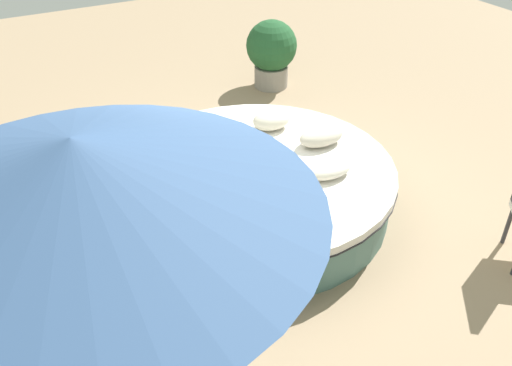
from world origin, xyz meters
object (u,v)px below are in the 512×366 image
Objects in this scene: throw_pillow_0 at (300,197)px; planter at (271,51)px; round_bed at (256,187)px; patio_umbrella at (80,182)px; throw_pillow_1 at (329,169)px; side_table at (58,146)px; throw_pillow_2 at (321,136)px; throw_pillow_3 at (271,120)px.

throw_pillow_0 is 0.43× the size of planter.
round_bed is 3.39m from patio_umbrella.
round_bed is 2.78× the size of planter.
round_bed is at bearing -133.15° from patio_umbrella.
throw_pillow_1 is at bearing -147.37° from patio_umbrella.
throw_pillow_0 is 0.59m from throw_pillow_1.
patio_umbrella reaches higher than planter.
throw_pillow_0 is at bearing 121.82° from side_table.
throw_pillow_2 is at bearing -117.60° from throw_pillow_1.
patio_umbrella reaches higher than throw_pillow_0.
round_bed is at bearing -42.96° from throw_pillow_1.
side_table is at bearing -48.64° from round_bed.
throw_pillow_2 is 0.50× the size of planter.
throw_pillow_2 is 0.62m from throw_pillow_3.
throw_pillow_1 is (-0.52, 0.49, 0.33)m from round_bed.
throw_pillow_2 is at bearing -176.97° from round_bed.
throw_pillow_3 reaches higher than throw_pillow_1.
planter is (-1.65, -3.36, -0.07)m from throw_pillow_0.
side_table is at bearing -29.78° from throw_pillow_3.
throw_pillow_1 is at bearing 132.66° from side_table.
throw_pillow_1 is at bearing -150.21° from throw_pillow_0.
throw_pillow_1 is 3.28m from planter.
patio_umbrella reaches higher than side_table.
planter reaches higher than throw_pillow_3.
throw_pillow_3 is at bearing -130.97° from round_bed.
planter reaches higher than throw_pillow_0.
throw_pillow_3 is 3.92m from patio_umbrella.
round_bed reaches higher than side_table.
throw_pillow_0 is 0.18× the size of patio_umbrella.
throw_pillow_2 is (-0.28, -0.53, 0.02)m from throw_pillow_1.
throw_pillow_1 is at bearing 62.40° from throw_pillow_2.
throw_pillow_1 is 0.97× the size of throw_pillow_2.
planter is (-1.15, -3.07, -0.05)m from throw_pillow_1.
planter is at bearing -166.47° from side_table.
planter is at bearing -122.86° from round_bed.
throw_pillow_0 is at bearing 63.78° from planter.
side_table is (1.60, -2.58, -0.37)m from throw_pillow_0.
throw_pillow_3 is 0.83× the size of side_table.
throw_pillow_2 is 1.18× the size of throw_pillow_3.
throw_pillow_0 is 3.75m from planter.
patio_umbrella is (2.72, 2.09, 1.55)m from throw_pillow_2.
throw_pillow_0 reaches higher than throw_pillow_1.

